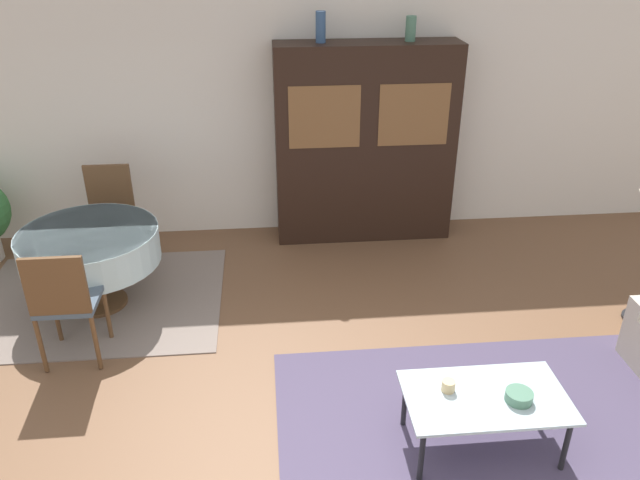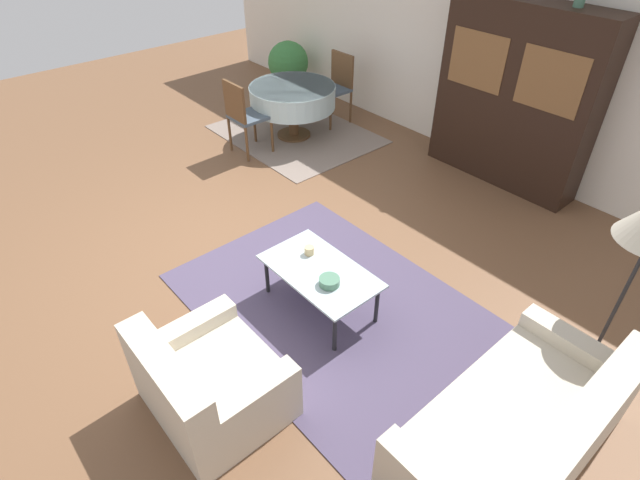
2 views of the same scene
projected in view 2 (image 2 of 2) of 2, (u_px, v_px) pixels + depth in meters
ground_plane at (234, 254)px, 5.07m from camera, size 14.00×14.00×0.00m
wall_back at (472, 47)px, 6.13m from camera, size 10.00×0.06×2.70m
area_rug at (337, 309)px, 4.44m from camera, size 2.89×2.00×0.01m
dining_rug at (296, 134)px, 7.26m from camera, size 2.20×1.74×0.01m
couch at (520, 432)px, 3.19m from camera, size 0.85×1.70×0.77m
armchair at (208, 384)px, 3.48m from camera, size 0.94×0.83×0.75m
coffee_table at (320, 274)px, 4.23m from camera, size 1.03×0.60×0.42m
display_cabinet at (515, 98)px, 5.68m from camera, size 1.85×0.44×2.05m
dining_table at (293, 97)px, 6.86m from camera, size 1.19×1.19×0.73m
dining_chair_near at (243, 113)px, 6.44m from camera, size 0.44×0.44×0.98m
dining_chair_far at (336, 84)px, 7.29m from camera, size 0.44×0.44×0.98m
cup at (309, 250)px, 4.36m from camera, size 0.09×0.09×0.08m
bowl at (329, 281)px, 4.05m from camera, size 0.17×0.17×0.07m
potted_plant at (288, 64)px, 8.22m from camera, size 0.66×0.66×0.86m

